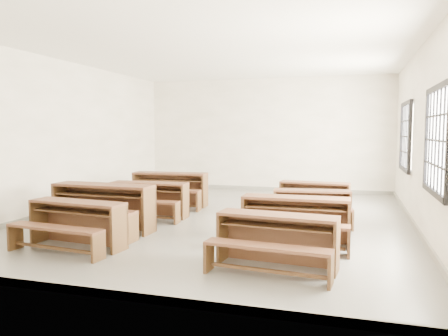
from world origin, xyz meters
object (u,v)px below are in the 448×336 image
(desk_set_3, at_px, (169,187))
(desk_set_6, at_px, (312,204))
(desk_set_2, at_px, (148,197))
(desk_set_4, at_px, (276,237))
(desk_set_5, at_px, (295,217))
(desk_set_7, at_px, (314,195))
(desk_set_1, at_px, (101,204))
(desk_set_0, at_px, (75,221))

(desk_set_3, xyz_separation_m, desk_set_6, (3.30, -1.02, -0.08))
(desk_set_2, xyz_separation_m, desk_set_4, (2.98, -2.48, -0.01))
(desk_set_6, bearing_deg, desk_set_5, -100.76)
(desk_set_3, height_order, desk_set_4, desk_set_3)
(desk_set_6, xyz_separation_m, desk_set_7, (-0.05, 1.10, 0.01))
(desk_set_2, distance_m, desk_set_6, 3.19)
(desk_set_2, height_order, desk_set_5, desk_set_5)
(desk_set_5, bearing_deg, desk_set_1, -179.93)
(desk_set_2, xyz_separation_m, desk_set_5, (3.07, -1.28, 0.02))
(desk_set_0, distance_m, desk_set_7, 4.89)
(desk_set_1, bearing_deg, desk_set_7, 40.58)
(desk_set_3, bearing_deg, desk_set_7, -2.29)
(desk_set_2, relative_size, desk_set_3, 0.90)
(desk_set_2, height_order, desk_set_7, desk_set_2)
(desk_set_0, relative_size, desk_set_6, 1.08)
(desk_set_4, height_order, desk_set_6, desk_set_4)
(desk_set_6, height_order, desk_set_7, desk_set_7)
(desk_set_1, relative_size, desk_set_7, 1.22)
(desk_set_2, relative_size, desk_set_4, 1.00)
(desk_set_0, relative_size, desk_set_2, 1.01)
(desk_set_3, distance_m, desk_set_7, 3.25)
(desk_set_4, distance_m, desk_set_6, 2.77)
(desk_set_0, height_order, desk_set_1, desk_set_1)
(desk_set_3, relative_size, desk_set_5, 1.08)
(desk_set_7, bearing_deg, desk_set_0, -125.01)
(desk_set_1, height_order, desk_set_6, desk_set_1)
(desk_set_5, xyz_separation_m, desk_set_7, (0.06, 2.67, -0.05))
(desk_set_7, bearing_deg, desk_set_2, -150.94)
(desk_set_6, bearing_deg, desk_set_7, 86.15)
(desk_set_4, bearing_deg, desk_set_5, 91.36)
(desk_set_5, xyz_separation_m, desk_set_6, (0.11, 1.56, -0.06))
(desk_set_3, xyz_separation_m, desk_set_4, (3.11, -3.79, -0.05))
(desk_set_3, relative_size, desk_set_6, 1.19)
(desk_set_1, xyz_separation_m, desk_set_6, (3.41, 1.61, -0.10))
(desk_set_0, xyz_separation_m, desk_set_7, (3.15, 3.74, -0.02))
(desk_set_0, bearing_deg, desk_set_5, 25.28)
(desk_set_1, xyz_separation_m, desk_set_5, (3.30, 0.05, -0.05))
(desk_set_4, relative_size, desk_set_7, 1.06)
(desk_set_2, distance_m, desk_set_5, 3.32)
(desk_set_3, bearing_deg, desk_set_4, -54.39)
(desk_set_0, bearing_deg, desk_set_2, 95.48)
(desk_set_4, bearing_deg, desk_set_3, 134.63)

